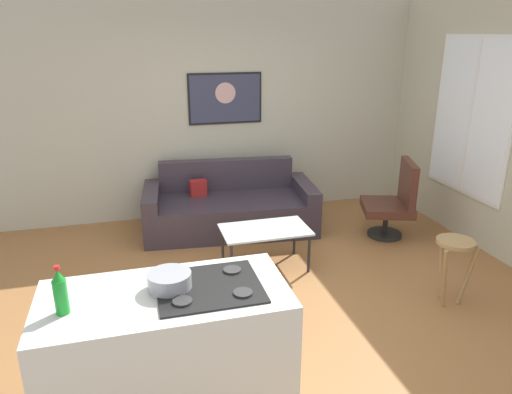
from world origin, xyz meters
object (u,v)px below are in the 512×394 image
couch (230,208)px  mixing_bowl (170,281)px  wall_painting (225,98)px  bar_stool (454,254)px  armchair (394,202)px  soda_bottle (60,292)px  coffee_table (265,232)px

couch → mixing_bowl: mixing_bowl is taller
wall_painting → bar_stool: bearing=-62.8°
armchair → soda_bottle: bearing=-145.8°
soda_bottle → mixing_bowl: bearing=10.0°
couch → wall_painting: bearing=80.8°
armchair → soda_bottle: size_ratio=3.34×
bar_stool → soda_bottle: size_ratio=2.22×
bar_stool → wall_painting: (-1.44, 2.80, 1.04)m
mixing_bowl → couch: bearing=71.6°
wall_painting → couch: bearing=-99.2°
soda_bottle → mixing_bowl: (0.57, 0.10, -0.07)m
armchair → coffee_table: bearing=-167.6°
soda_bottle → wall_painting: bearing=65.7°
couch → bar_stool: bearing=-55.1°
couch → coffee_table: (0.13, -1.11, 0.13)m
wall_painting → armchair: bearing=-37.8°
couch → soda_bottle: 3.48m
bar_stool → wall_painting: 3.32m
mixing_bowl → bar_stool: bearing=16.0°
coffee_table → soda_bottle: 2.62m
soda_bottle → armchair: bearing=34.2°
armchair → bar_stool: (-0.28, -1.46, 0.04)m
mixing_bowl → wall_painting: wall_painting is taller
mixing_bowl → wall_painting: 3.72m
coffee_table → mixing_bowl: (-1.10, -1.81, 0.58)m
bar_stool → mixing_bowl: size_ratio=2.43×
couch → armchair: 1.97m
couch → coffee_table: 1.12m
coffee_table → bar_stool: (1.41, -1.09, 0.09)m
coffee_table → mixing_bowl: mixing_bowl is taller
soda_bottle → wall_painting: (1.64, 3.62, 0.48)m
coffee_table → bar_stool: bearing=-37.8°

